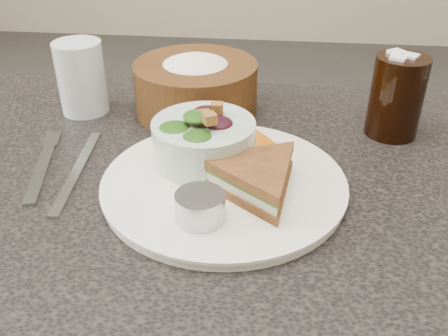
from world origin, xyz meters
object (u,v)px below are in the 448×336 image
dressing_ramekin (200,207)px  salad_bowl (204,134)px  sandwich (255,178)px  water_glass (81,78)px  bread_basket (196,79)px  dinner_plate (224,184)px  cola_glass (397,93)px

dressing_ramekin → salad_bowl: bearing=96.4°
sandwich → water_glass: (-0.29, 0.22, 0.02)m
bread_basket → sandwich: bearing=-65.7°
sandwich → bread_basket: size_ratio=0.76×
dinner_plate → water_glass: (-0.25, 0.20, 0.05)m
dinner_plate → salad_bowl: 0.07m
dressing_ramekin → cola_glass: size_ratio=0.42×
salad_bowl → water_glass: 0.27m
sandwich → dressing_ramekin: 0.08m
salad_bowl → water_glass: water_glass is taller
dinner_plate → cola_glass: bearing=37.1°
dressing_ramekin → sandwich: bearing=47.1°
sandwich → water_glass: bearing=179.7°
bread_basket → water_glass: bearing=-174.3°
dinner_plate → bread_basket: (-0.07, 0.22, 0.05)m
cola_glass → water_glass: (-0.48, 0.03, -0.01)m
bread_basket → cola_glass: size_ratio=1.49×
sandwich → water_glass: 0.37m
cola_glass → dinner_plate: bearing=-142.9°
sandwich → cola_glass: size_ratio=1.13×
salad_bowl → dressing_ramekin: bearing=-83.6°
water_glass → dinner_plate: bearing=-38.9°
dinner_plate → cola_glass: size_ratio=2.30×
dinner_plate → water_glass: 0.33m
sandwich → bread_basket: (-0.11, 0.24, 0.02)m
sandwich → bread_basket: bearing=151.6°
dinner_plate → dressing_ramekin: 0.09m
salad_bowl → bread_basket: bread_basket is taller
dressing_ramekin → bread_basket: (-0.05, 0.30, 0.03)m
bread_basket → cola_glass: (0.30, -0.04, 0.01)m
salad_bowl → cola_glass: 0.29m
bread_basket → water_glass: (-0.18, -0.02, 0.00)m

